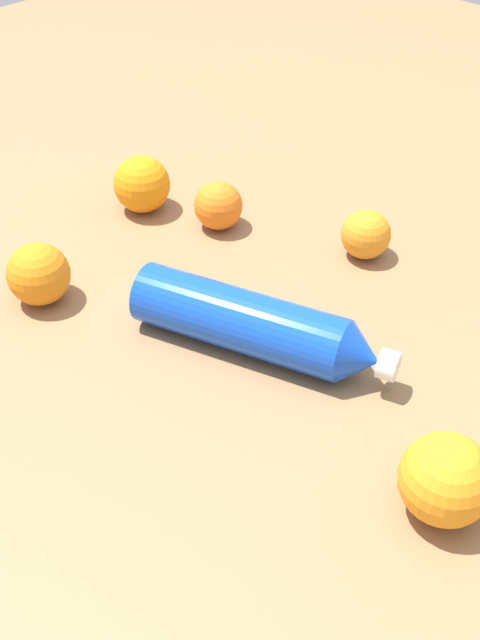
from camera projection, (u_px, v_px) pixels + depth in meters
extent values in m
plane|color=olive|center=(248.00, 344.00, 0.86)|extent=(2.40, 2.40, 0.00)
cylinder|color=blue|center=(240.00, 320.00, 0.84)|extent=(0.14, 0.25, 0.07)
cone|color=blue|center=(362.00, 357.00, 0.79)|extent=(0.08, 0.06, 0.07)
cylinder|color=white|center=(388.00, 365.00, 0.78)|extent=(0.04, 0.03, 0.03)
sphere|color=orange|center=(218.00, 205.00, 1.02)|extent=(0.06, 0.06, 0.06)
sphere|color=orange|center=(446.00, 480.00, 0.66)|extent=(0.08, 0.08, 0.08)
sphere|color=orange|center=(39.00, 274.00, 0.90)|extent=(0.07, 0.07, 0.07)
sphere|color=orange|center=(366.00, 234.00, 0.97)|extent=(0.06, 0.06, 0.06)
sphere|color=orange|center=(142.00, 184.00, 1.05)|extent=(0.08, 0.08, 0.08)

